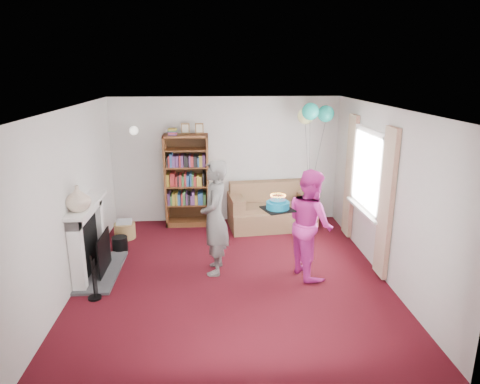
{
  "coord_description": "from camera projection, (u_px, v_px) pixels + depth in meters",
  "views": [
    {
      "loc": [
        -0.27,
        -5.88,
        3.01
      ],
      "look_at": [
        0.16,
        0.6,
        1.13
      ],
      "focal_mm": 32.0,
      "sensor_mm": 36.0,
      "label": 1
    }
  ],
  "objects": [
    {
      "name": "window_bay",
      "position": [
        367.0,
        186.0,
        6.87
      ],
      "size": [
        0.14,
        2.02,
        2.2
      ],
      "color": "white",
      "rests_on": "ground"
    },
    {
      "name": "person_striped",
      "position": [
        215.0,
        218.0,
        6.37
      ],
      "size": [
        0.47,
        0.67,
        1.75
      ],
      "primitive_type": "imported",
      "rotation": [
        0.0,
        0.0,
        -1.65
      ],
      "color": "black",
      "rests_on": "ground"
    },
    {
      "name": "person_magenta",
      "position": [
        310.0,
        223.0,
        6.31
      ],
      "size": [
        0.79,
        0.92,
        1.63
      ],
      "primitive_type": "imported",
      "rotation": [
        0.0,
        0.0,
        1.82
      ],
      "color": "#CC2894",
      "rests_on": "ground"
    },
    {
      "name": "wall_back",
      "position": [
        226.0,
        160.0,
        8.55
      ],
      "size": [
        4.5,
        0.02,
        2.5
      ],
      "primitive_type": "cube",
      "color": "silver",
      "rests_on": "ground"
    },
    {
      "name": "wicker_basket",
      "position": [
        125.0,
        230.0,
        7.87
      ],
      "size": [
        0.38,
        0.38,
        0.35
      ],
      "rotation": [
        0.0,
        0.0,
        0.09
      ],
      "color": "olive",
      "rests_on": "ground"
    },
    {
      "name": "ceiling",
      "position": [
        231.0,
        107.0,
        5.8
      ],
      "size": [
        4.5,
        5.0,
        0.01
      ],
      "primitive_type": "cube",
      "color": "white",
      "rests_on": "wall_back"
    },
    {
      "name": "ground",
      "position": [
        232.0,
        275.0,
        6.49
      ],
      "size": [
        5.0,
        5.0,
        0.0
      ],
      "primitive_type": "plane",
      "color": "black",
      "rests_on": "ground"
    },
    {
      "name": "balloons",
      "position": [
        314.0,
        114.0,
        7.8
      ],
      "size": [
        0.64,
        0.69,
        1.78
      ],
      "color": "#3F3F3F",
      "rests_on": "ground"
    },
    {
      "name": "wall_left",
      "position": [
        71.0,
        199.0,
        6.0
      ],
      "size": [
        0.02,
        5.0,
        2.5
      ],
      "primitive_type": "cube",
      "color": "silver",
      "rests_on": "ground"
    },
    {
      "name": "wall_sconce",
      "position": [
        134.0,
        131.0,
        8.13
      ],
      "size": [
        0.16,
        0.23,
        0.16
      ],
      "color": "gold",
      "rests_on": "ground"
    },
    {
      "name": "birthday_cake",
      "position": [
        278.0,
        205.0,
        6.09
      ],
      "size": [
        0.4,
        0.4,
        0.22
      ],
      "rotation": [
        0.0,
        0.0,
        0.32
      ],
      "color": "black",
      "rests_on": "ground"
    },
    {
      "name": "sofa",
      "position": [
        271.0,
        210.0,
        8.44
      ],
      "size": [
        1.62,
        0.86,
        0.86
      ],
      "rotation": [
        0.0,
        0.0,
        0.1
      ],
      "color": "olive",
      "rests_on": "ground"
    },
    {
      "name": "mantel_vase",
      "position": [
        78.0,
        198.0,
        5.85
      ],
      "size": [
        0.43,
        0.43,
        0.36
      ],
      "primitive_type": "imported",
      "rotation": [
        0.0,
        0.0,
        0.3
      ],
      "color": "beige",
      "rests_on": "fireplace"
    },
    {
      "name": "bookcase",
      "position": [
        187.0,
        181.0,
        8.4
      ],
      "size": [
        0.86,
        0.42,
        2.02
      ],
      "color": "#472B14",
      "rests_on": "ground"
    },
    {
      "name": "fireplace",
      "position": [
        92.0,
        242.0,
        6.4
      ],
      "size": [
        0.55,
        1.8,
        1.12
      ],
      "color": "#3F3F42",
      "rests_on": "ground"
    },
    {
      "name": "wall_right",
      "position": [
        385.0,
        193.0,
        6.29
      ],
      "size": [
        0.02,
        5.0,
        2.5
      ],
      "primitive_type": "cube",
      "color": "silver",
      "rests_on": "ground"
    }
  ]
}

